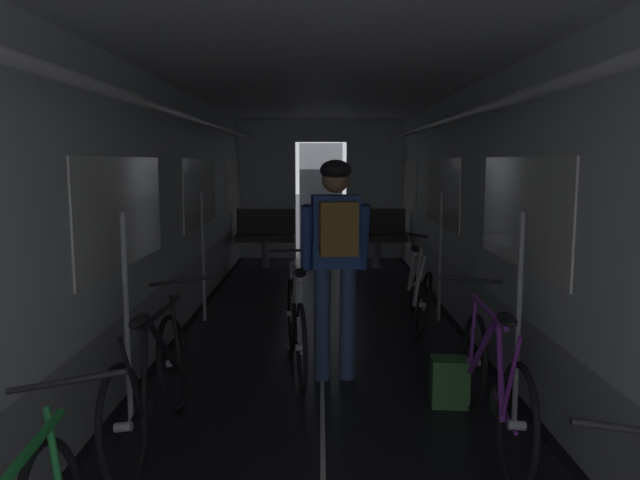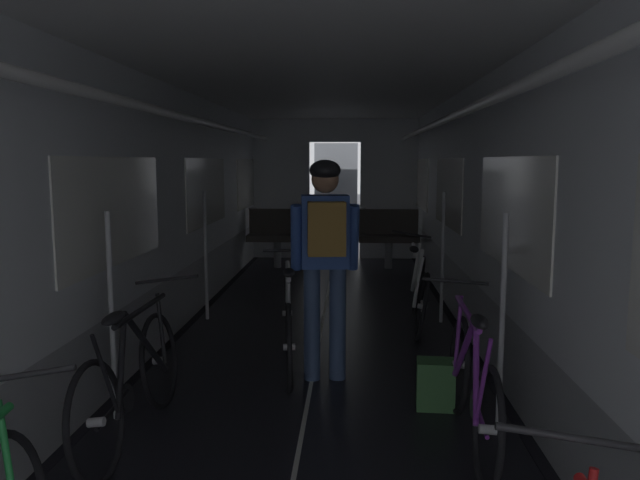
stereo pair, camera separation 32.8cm
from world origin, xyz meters
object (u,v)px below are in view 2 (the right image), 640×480
object	(u,v)px
bicycle_white	(420,291)
bicycle_purple	(471,385)
backpack_on_floor	(435,384)
bicycle_black	(132,380)
person_cyclist_aisle	(325,246)
bicycle_silver_in_aisle	(288,323)
bench_seat_far_right	(388,233)
bench_seat_far_left	(278,232)

from	to	relation	value
bicycle_white	bicycle_purple	size ratio (longest dim) A/B	1.00
bicycle_purple	backpack_on_floor	world-z (taller)	bicycle_purple
bicycle_purple	backpack_on_floor	xyz separation A→B (m)	(-0.13, 0.58, -0.21)
bicycle_black	backpack_on_floor	xyz separation A→B (m)	(1.94, 0.59, -0.21)
person_cyclist_aisle	bicycle_silver_in_aisle	distance (m)	0.80
bench_seat_far_right	bicycle_black	world-z (taller)	same
bicycle_black	bicycle_white	distance (m)	3.42
bicycle_purple	bicycle_silver_in_aisle	distance (m)	1.84
bicycle_white	bicycle_silver_in_aisle	size ratio (longest dim) A/B	1.01
bench_seat_far_left	person_cyclist_aisle	world-z (taller)	person_cyclist_aisle
backpack_on_floor	bench_seat_far_right	bearing A→B (deg)	90.03
bicycle_white	person_cyclist_aisle	world-z (taller)	person_cyclist_aisle
bicycle_black	bench_seat_far_left	bearing A→B (deg)	88.78
bicycle_black	bicycle_purple	size ratio (longest dim) A/B	1.00
bench_seat_far_left	bicycle_white	world-z (taller)	bicycle_white
bench_seat_far_left	bicycle_silver_in_aisle	world-z (taller)	bench_seat_far_left
bench_seat_far_left	bicycle_purple	size ratio (longest dim) A/B	0.58
bench_seat_far_right	bicycle_white	distance (m)	3.55
bicycle_purple	backpack_on_floor	size ratio (longest dim) A/B	4.98
bicycle_silver_in_aisle	bicycle_purple	bearing A→B (deg)	-47.30
bicycle_purple	person_cyclist_aisle	world-z (taller)	person_cyclist_aisle
bicycle_black	person_cyclist_aisle	distance (m)	1.73
bench_seat_far_right	bicycle_black	size ratio (longest dim) A/B	0.58
bench_seat_far_right	bicycle_white	xyz separation A→B (m)	(0.12, -3.55, -0.19)
bicycle_white	backpack_on_floor	size ratio (longest dim) A/B	4.99
bicycle_black	bicycle_silver_in_aisle	bearing A→B (deg)	59.00
bicycle_white	bicycle_silver_in_aisle	world-z (taller)	bicycle_white
bicycle_black	person_cyclist_aisle	xyz separation A→B (m)	(1.14, 1.10, 0.69)
backpack_on_floor	bicycle_black	bearing A→B (deg)	-162.98
bicycle_purple	bicycle_black	bearing A→B (deg)	-179.57
bicycle_black	bicycle_white	xyz separation A→B (m)	(2.06, 2.73, -0.00)
bicycle_purple	bicycle_silver_in_aisle	world-z (taller)	bicycle_purple
bench_seat_far_right	bicycle_silver_in_aisle	distance (m)	5.04
person_cyclist_aisle	backpack_on_floor	distance (m)	1.31
bicycle_white	bicycle_purple	bearing A→B (deg)	-89.74
bench_seat_far_left	bench_seat_far_right	bearing A→B (deg)	0.00
bicycle_silver_in_aisle	bench_seat_far_right	bearing A→B (deg)	77.23
person_cyclist_aisle	backpack_on_floor	bearing A→B (deg)	-32.57
bicycle_white	bicycle_silver_in_aisle	distance (m)	1.84
bench_seat_far_right	backpack_on_floor	distance (m)	5.70
bench_seat_far_right	bicycle_purple	distance (m)	6.26
bicycle_black	person_cyclist_aisle	world-z (taller)	person_cyclist_aisle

